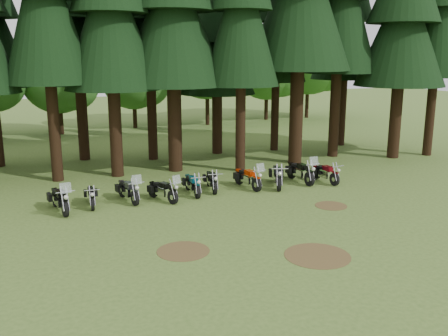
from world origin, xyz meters
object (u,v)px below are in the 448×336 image
Objects in this scene: motorcycle_0 at (60,200)px; motorcycle_3 at (163,191)px; motorcycle_2 at (128,191)px; motorcycle_6 at (248,178)px; motorcycle_5 at (212,181)px; motorcycle_8 at (300,172)px; motorcycle_1 at (91,197)px; motorcycle_4 at (192,185)px; motorcycle_7 at (277,176)px; motorcycle_9 at (325,174)px.

motorcycle_3 is at bearing -10.51° from motorcycle_0.
motorcycle_2 is 0.99× the size of motorcycle_6.
motorcycle_5 is 0.86× the size of motorcycle_8.
motorcycle_5 is (4.12, 0.37, -0.04)m from motorcycle_2.
motorcycle_5 is (5.75, 0.45, 0.03)m from motorcycle_1.
motorcycle_6 is at bearing -14.83° from motorcycle_3.
motorcycle_2 is 3.03m from motorcycle_4.
motorcycle_5 is at bearing 161.66° from motorcycle_6.
motorcycle_6 is (1.78, -0.30, 0.04)m from motorcycle_5.
motorcycle_8 is (7.42, 0.59, 0.07)m from motorcycle_3.
motorcycle_8 is (1.49, 0.29, 0.01)m from motorcycle_7.
motorcycle_3 is 8.60m from motorcycle_9.
motorcycle_3 is 0.96× the size of motorcycle_9.
motorcycle_0 reaches higher than motorcycle_4.
motorcycle_7 is (1.49, -0.26, 0.02)m from motorcycle_6.
motorcycle_9 is (2.67, -0.17, -0.06)m from motorcycle_7.
motorcycle_2 is 0.92× the size of motorcycle_8.
motorcycle_6 is (2.87, 0.03, 0.03)m from motorcycle_4.
motorcycle_7 is (9.03, -0.11, 0.10)m from motorcycle_1.
motorcycle_8 is (5.85, 0.06, 0.07)m from motorcycle_4.
motorcycle_0 reaches higher than motorcycle_9.
motorcycle_2 is 1.05× the size of motorcycle_9.
motorcycle_5 is at bearing -4.10° from motorcycle_3.
motorcycle_1 is 0.95× the size of motorcycle_3.
motorcycle_6 is 4.18m from motorcycle_9.
motorcycle_8 reaches higher than motorcycle_6.
motorcycle_5 is 3.32m from motorcycle_7.
motorcycle_3 is at bearing 178.38° from motorcycle_6.
motorcycle_4 is 2.87m from motorcycle_6.
motorcycle_6 is 1.06× the size of motorcycle_9.
motorcycle_6 is 1.51m from motorcycle_7.
motorcycle_4 is at bearing -5.34° from motorcycle_0.
motorcycle_8 is at bearing -9.49° from motorcycle_2.
motorcycle_3 is 0.96× the size of motorcycle_4.
motorcycle_8 reaches higher than motorcycle_2.
motorcycle_0 is at bearing 157.54° from motorcycle_3.
motorcycle_6 is at bearing -9.49° from motorcycle_2.
motorcycle_0 is at bearing 175.07° from motorcycle_9.
motorcycle_4 is 1.02× the size of motorcycle_5.
motorcycle_0 reaches higher than motorcycle_5.
motorcycle_9 is at bearing -21.14° from motorcycle_3.
motorcycle_8 is 1.27m from motorcycle_9.
motorcycle_6 is at bearing -6.67° from motorcycle_0.
motorcycle_8 reaches higher than motorcycle_7.
motorcycle_2 is at bearing 172.64° from motorcycle_9.
motorcycle_6 reaches higher than motorcycle_1.
motorcycle_4 is (1.57, 0.53, -0.00)m from motorcycle_3.
motorcycle_3 is 2.80m from motorcycle_5.
motorcycle_7 is (5.94, 0.30, 0.05)m from motorcycle_3.
motorcycle_1 is at bearing 172.55° from motorcycle_2.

